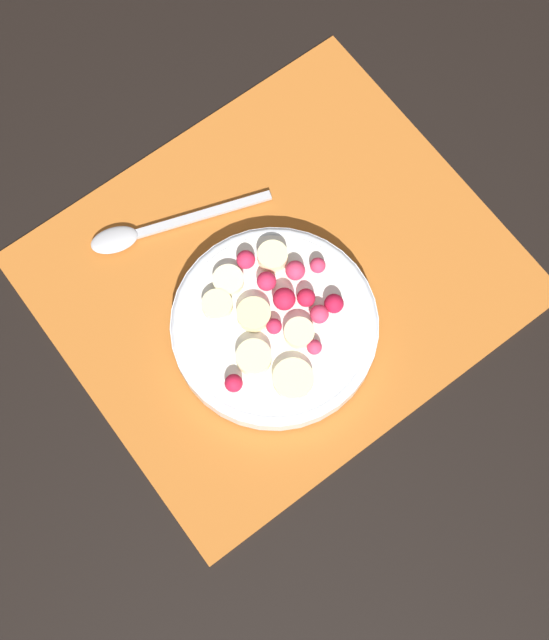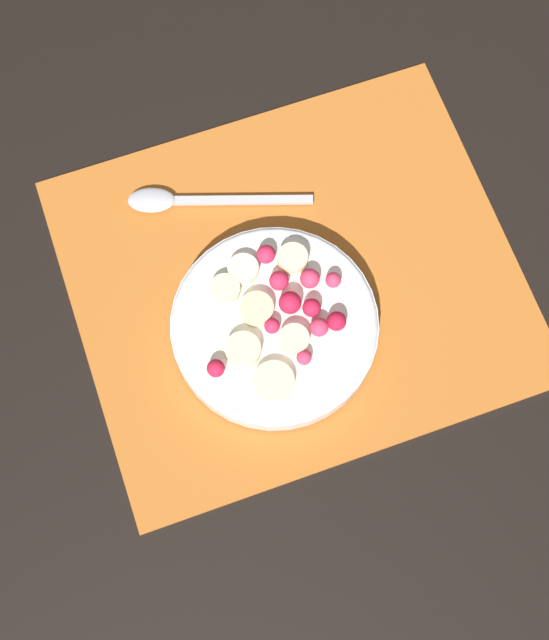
% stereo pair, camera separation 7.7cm
% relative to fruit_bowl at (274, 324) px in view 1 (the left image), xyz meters
% --- Properties ---
extents(ground_plane, '(3.00, 3.00, 0.00)m').
position_rel_fruit_bowl_xyz_m(ground_plane, '(0.04, 0.04, -0.02)').
color(ground_plane, black).
extents(placemat, '(0.43, 0.37, 0.01)m').
position_rel_fruit_bowl_xyz_m(placemat, '(0.04, 0.04, -0.02)').
color(placemat, '#B26023').
rests_on(placemat, ground_plane).
extents(fruit_bowl, '(0.20, 0.20, 0.05)m').
position_rel_fruit_bowl_xyz_m(fruit_bowl, '(0.00, 0.00, 0.00)').
color(fruit_bowl, silver).
rests_on(fruit_bowl, placemat).
extents(spoon, '(0.18, 0.08, 0.01)m').
position_rel_fruit_bowl_xyz_m(spoon, '(-0.04, 0.16, -0.01)').
color(spoon, '#B2B2B7').
rests_on(spoon, placemat).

